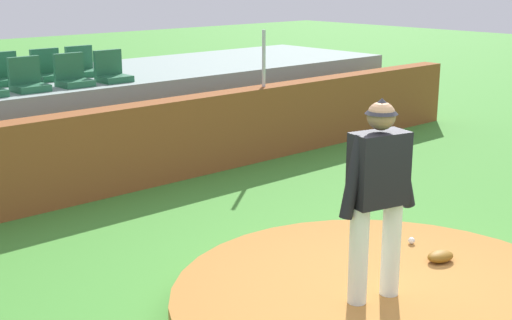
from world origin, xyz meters
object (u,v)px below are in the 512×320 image
at_px(baseball, 411,241).
at_px(stadium_chair_6, 48,70).
at_px(fielding_glove, 440,256).
at_px(stadium_chair_7, 82,67).
at_px(stadium_chair_5, 5,74).
at_px(stadium_chair_3, 112,72).
at_px(pitcher, 378,186).
at_px(stadium_chair_1, 28,80).
at_px(stadium_chair_2, 72,76).

relative_size(baseball, stadium_chair_6, 0.15).
xyz_separation_m(baseball, fielding_glove, (-0.18, -0.48, 0.02)).
bearing_deg(stadium_chair_7, stadium_chair_5, 1.85).
bearing_deg(fielding_glove, stadium_chair_5, -68.97).
distance_m(fielding_glove, stadium_chair_6, 7.33).
distance_m(fielding_glove, stadium_chair_3, 6.45).
relative_size(pitcher, stadium_chair_1, 3.62).
relative_size(fielding_glove, stadium_chair_1, 0.60).
height_order(stadium_chair_5, stadium_chair_6, same).
xyz_separation_m(pitcher, stadium_chair_1, (-0.20, 6.41, 0.22)).
relative_size(fielding_glove, stadium_chair_2, 0.60).
xyz_separation_m(fielding_glove, stadium_chair_1, (-1.35, 6.34, 1.22)).
height_order(stadium_chair_1, stadium_chair_6, same).
bearing_deg(stadium_chair_7, stadium_chair_1, 32.85).
distance_m(stadium_chair_2, stadium_chair_6, 0.87).
relative_size(stadium_chair_6, stadium_chair_7, 1.00).
height_order(pitcher, stadium_chair_1, pitcher).
distance_m(stadium_chair_5, stadium_chair_7, 1.38).
bearing_deg(stadium_chair_1, stadium_chair_3, 179.71).
bearing_deg(baseball, stadium_chair_2, 97.84).
bearing_deg(stadium_chair_1, stadium_chair_6, -131.12).
bearing_deg(stadium_chair_6, stadium_chair_3, 127.76).
bearing_deg(pitcher, fielding_glove, 17.00).
relative_size(stadium_chair_1, stadium_chair_2, 1.00).
relative_size(stadium_chair_3, stadium_chair_6, 1.00).
height_order(baseball, stadium_chair_2, stadium_chair_2).
xyz_separation_m(stadium_chair_1, stadium_chair_7, (1.39, 0.90, 0.00)).
relative_size(pitcher, stadium_chair_5, 3.62).
bearing_deg(stadium_chair_2, pitcher, 85.31).
relative_size(stadium_chair_2, stadium_chair_7, 1.00).
bearing_deg(stadium_chair_1, fielding_glove, 102.00).
relative_size(fielding_glove, stadium_chair_3, 0.60).
xyz_separation_m(stadium_chair_1, stadium_chair_3, (1.42, -0.01, 0.00)).
bearing_deg(stadium_chair_6, stadium_chair_5, 0.23).
relative_size(stadium_chair_5, stadium_chair_6, 1.00).
distance_m(stadium_chair_1, stadium_chair_5, 0.85).
height_order(stadium_chair_1, stadium_chair_5, same).
relative_size(baseball, stadium_chair_7, 0.15).
bearing_deg(stadium_chair_1, pitcher, 91.77).
bearing_deg(stadium_chair_6, stadium_chair_1, 48.88).
distance_m(baseball, stadium_chair_1, 6.18).
xyz_separation_m(pitcher, stadium_chair_5, (-0.18, 7.27, 0.22)).
bearing_deg(pitcher, stadium_chair_2, 98.94).
bearing_deg(baseball, stadium_chair_5, 102.69).
relative_size(pitcher, stadium_chair_3, 3.62).
relative_size(stadium_chair_1, stadium_chair_7, 1.00).
xyz_separation_m(pitcher, fielding_glove, (1.15, 0.07, -1.00)).
bearing_deg(pitcher, stadium_chair_3, 92.84).
bearing_deg(stadium_chair_3, fielding_glove, 89.37).
height_order(stadium_chair_1, stadium_chair_7, same).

